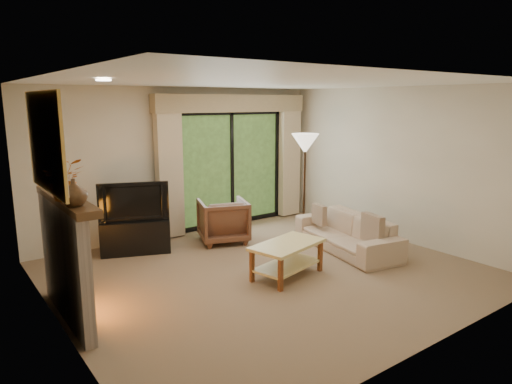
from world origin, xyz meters
TOP-DOWN VIEW (x-y plane):
  - floor at (0.00, 0.00)m, footprint 5.50×5.50m
  - ceiling at (0.00, 0.00)m, footprint 5.50×5.50m
  - wall_back at (0.00, 2.50)m, footprint 5.00×0.00m
  - wall_front at (0.00, -2.50)m, footprint 5.00×0.00m
  - wall_left at (-2.75, 0.00)m, footprint 0.00×5.00m
  - wall_right at (2.75, 0.00)m, footprint 0.00×5.00m
  - fireplace at (-2.63, 0.20)m, footprint 0.24×1.70m
  - mirror at (-2.71, 0.20)m, footprint 0.07×1.45m
  - sliding_door at (1.00, 2.45)m, footprint 2.26×0.10m
  - curtain_left at (-0.35, 2.34)m, footprint 0.45×0.18m
  - curtain_right at (2.35, 2.34)m, footprint 0.45×0.18m
  - cornice at (1.00, 2.36)m, footprint 3.20×0.24m
  - media_console at (-1.16, 1.95)m, footprint 1.16×0.83m
  - tv at (-1.16, 1.95)m, footprint 1.04×0.52m
  - armchair at (0.26, 1.60)m, footprint 1.00×1.02m
  - sofa at (1.61, 0.03)m, footprint 1.14×2.07m
  - pillow_near at (1.54, -0.53)m, footprint 0.19×0.44m
  - pillow_far at (1.54, 0.60)m, footprint 0.15×0.35m
  - coffee_table at (0.11, -0.27)m, footprint 1.16×0.81m
  - floor_lamp at (1.71, 1.16)m, footprint 0.61×0.61m
  - vase at (-2.61, -0.31)m, footprint 0.26×0.26m
  - branches at (-2.61, 0.00)m, footprint 0.44×0.40m

SIDE VIEW (x-z plane):
  - floor at x=0.00m, z-range 0.00..0.00m
  - coffee_table at x=0.11m, z-range 0.00..0.47m
  - media_console at x=-1.16m, z-range 0.00..0.53m
  - sofa at x=1.61m, z-range 0.00..0.57m
  - armchair at x=0.26m, z-range 0.00..0.73m
  - pillow_far at x=1.54m, z-range 0.31..0.65m
  - pillow_near at x=1.54m, z-range 0.29..0.71m
  - fireplace at x=-2.63m, z-range 0.00..1.37m
  - tv at x=-1.16m, z-range 0.53..1.14m
  - floor_lamp at x=1.71m, z-range 0.00..1.80m
  - sliding_door at x=1.00m, z-range 0.02..2.18m
  - curtain_left at x=-0.35m, z-range 0.02..2.38m
  - curtain_right at x=2.35m, z-range 0.02..2.38m
  - wall_back at x=0.00m, z-range -1.20..3.80m
  - wall_front at x=0.00m, z-range -1.20..3.80m
  - wall_left at x=-2.75m, z-range -1.20..3.80m
  - wall_right at x=2.75m, z-range -1.20..3.80m
  - vase at x=-2.61m, z-range 1.37..1.63m
  - branches at x=-2.61m, z-range 1.37..1.80m
  - mirror at x=-2.71m, z-range 1.44..2.46m
  - cornice at x=1.00m, z-range 2.16..2.48m
  - ceiling at x=0.00m, z-range 2.60..2.60m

